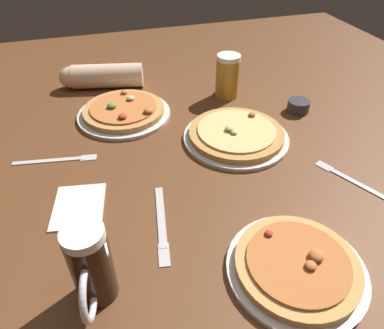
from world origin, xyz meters
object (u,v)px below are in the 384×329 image
pizza_plate_side (236,135)px  napkin_folded (79,206)px  beer_mug_dark (228,76)px  knife_right (162,223)px  pizza_plate_far (124,111)px  beer_mug_amber (91,267)px  diner_arm (99,76)px  pizza_plate_near (297,266)px  fork_left (351,180)px  fork_spare (57,160)px  ramekin_sauce (298,106)px

pizza_plate_side → napkin_folded: bearing=-161.7°
beer_mug_dark → knife_right: beer_mug_dark is taller
pizza_plate_far → beer_mug_dark: beer_mug_dark is taller
pizza_plate_side → napkin_folded: size_ratio=2.14×
beer_mug_amber → diner_arm: (0.09, 0.88, -0.04)m
pizza_plate_near → diner_arm: (-0.29, 0.94, 0.03)m
diner_arm → pizza_plate_near: bearing=-72.6°
fork_left → fork_spare: (-0.73, 0.31, -0.00)m
pizza_plate_near → fork_spare: bearing=131.6°
fork_spare → knife_right: bearing=-54.0°
pizza_plate_far → ramekin_sauce: bearing=-13.8°
beer_mug_dark → diner_arm: bearing=155.1°
pizza_plate_near → fork_spare: 0.68m
beer_mug_dark → diner_arm: size_ratio=0.49×
beer_mug_amber → ramekin_sauce: (0.71, 0.50, -0.07)m
pizza_plate_side → fork_left: pizza_plate_side is taller
ramekin_sauce → napkin_folded: bearing=-161.1°
pizza_plate_far → fork_spare: pizza_plate_far is taller
beer_mug_amber → fork_spare: size_ratio=0.76×
diner_arm → pizza_plate_side: bearing=-53.0°
ramekin_sauce → napkin_folded: (-0.73, -0.25, -0.02)m
pizza_plate_far → beer_mug_amber: size_ratio=1.76×
ramekin_sauce → fork_spare: size_ratio=0.32×
pizza_plate_near → beer_mug_dark: 0.75m
beer_mug_dark → knife_right: 0.66m
ramekin_sauce → knife_right: bearing=-147.0°
pizza_plate_near → knife_right: size_ratio=1.17×
beer_mug_dark → beer_mug_amber: size_ratio=0.88×
pizza_plate_far → beer_mug_amber: 0.66m
pizza_plate_near → pizza_plate_side: size_ratio=0.87×
fork_left → pizza_plate_far: bearing=136.1°
napkin_folded → fork_spare: napkin_folded is taller
beer_mug_dark → beer_mug_amber: bearing=-127.6°
pizza_plate_side → beer_mug_amber: beer_mug_amber is taller
beer_mug_dark → diner_arm: (-0.43, 0.20, -0.03)m
pizza_plate_far → knife_right: bearing=-88.7°
pizza_plate_side → beer_mug_dark: bearing=74.4°
pizza_plate_near → beer_mug_dark: beer_mug_dark is taller
beer_mug_dark → napkin_folded: (-0.54, -0.43, -0.07)m
pizza_plate_near → fork_left: (0.28, 0.20, -0.01)m
fork_spare → napkin_folded: bearing=-76.3°
pizza_plate_side → diner_arm: 0.59m
napkin_folded → beer_mug_dark: bearing=38.1°
beer_mug_dark → fork_spare: 0.64m
pizza_plate_near → pizza_plate_far: 0.74m
fork_left → knife_right: size_ratio=0.85×
pizza_plate_side → beer_mug_dark: beer_mug_dark is taller
pizza_plate_far → knife_right: pizza_plate_far is taller
pizza_plate_far → beer_mug_dark: bearing=5.6°
pizza_plate_side → knife_right: size_ratio=1.34×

